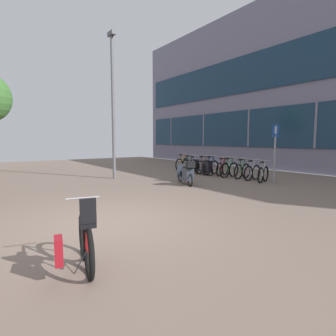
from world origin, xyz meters
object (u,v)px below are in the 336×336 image
(scooter_mid, at_px, (187,174))
(bicycle_rack_09, at_px, (182,164))
(bicycle_rack_05, at_px, (211,167))
(scooter_near, at_px, (204,167))
(bicycle_foreground, at_px, (83,241))
(bicycle_rack_00, at_px, (263,174))
(bicycle_rack_01, at_px, (252,172))
(bicycle_rack_06, at_px, (203,167))
(bicycle_rack_07, at_px, (194,166))
(bicycle_rack_08, at_px, (189,165))
(parking_sign, at_px, (275,147))
(lamp_post, at_px, (113,100))
(bicycle_rack_04, at_px, (222,169))
(bicycle_rack_02, at_px, (242,171))
(bicycle_rack_03, at_px, (229,170))

(scooter_mid, bearing_deg, bicycle_rack_09, 54.01)
(bicycle_rack_05, xyz_separation_m, scooter_near, (-0.43, 0.02, 0.04))
(bicycle_foreground, bearing_deg, bicycle_rack_09, 46.14)
(bicycle_rack_00, bearing_deg, bicycle_rack_05, 90.15)
(bicycle_foreground, xyz_separation_m, bicycle_rack_01, (8.87, 4.18, -0.05))
(bicycle_rack_06, bearing_deg, bicycle_rack_07, 101.85)
(bicycle_rack_05, distance_m, bicycle_rack_08, 1.91)
(bicycle_rack_08, xyz_separation_m, bicycle_rack_09, (0.01, 0.64, 0.01))
(bicycle_rack_07, distance_m, parking_sign, 5.04)
(bicycle_foreground, relative_size, scooter_mid, 0.78)
(bicycle_rack_06, xyz_separation_m, bicycle_rack_07, (-0.13, 0.64, -0.01))
(bicycle_rack_08, relative_size, parking_sign, 0.54)
(bicycle_rack_07, bearing_deg, scooter_mid, -133.71)
(bicycle_foreground, height_order, lamp_post, lamp_post)
(bicycle_rack_04, relative_size, scooter_near, 0.78)
(bicycle_rack_09, xyz_separation_m, scooter_mid, (-3.22, -4.43, 0.10))
(bicycle_rack_04, bearing_deg, bicycle_rack_02, -91.10)
(bicycle_rack_01, height_order, bicycle_rack_04, bicycle_rack_01)
(bicycle_rack_06, bearing_deg, bicycle_rack_00, -90.82)
(bicycle_rack_02, relative_size, bicycle_rack_09, 0.99)
(scooter_near, distance_m, scooter_mid, 3.28)
(bicycle_rack_03, height_order, parking_sign, parking_sign)
(bicycle_foreground, relative_size, lamp_post, 0.21)
(bicycle_rack_03, xyz_separation_m, scooter_mid, (-3.09, -0.62, 0.10))
(bicycle_rack_07, distance_m, scooter_mid, 4.37)
(bicycle_rack_02, xyz_separation_m, bicycle_rack_03, (-0.17, 0.64, 0.01))
(bicycle_rack_09, distance_m, scooter_mid, 5.48)
(bicycle_rack_00, xyz_separation_m, bicycle_rack_01, (0.09, 0.64, 0.00))
(bicycle_rack_07, bearing_deg, bicycle_rack_00, -88.99)
(bicycle_rack_01, bearing_deg, bicycle_rack_05, 92.14)
(bicycle_rack_01, distance_m, bicycle_rack_06, 3.18)
(bicycle_rack_02, distance_m, bicycle_rack_04, 1.27)
(bicycle_rack_00, relative_size, scooter_mid, 0.71)
(bicycle_foreground, xyz_separation_m, bicycle_rack_00, (8.78, 3.54, -0.05))
(bicycle_foreground, relative_size, bicycle_rack_08, 1.05)
(bicycle_rack_04, xyz_separation_m, bicycle_rack_09, (-0.07, 3.18, 0.02))
(bicycle_rack_03, distance_m, bicycle_rack_06, 1.91)
(bicycle_rack_07, relative_size, parking_sign, 0.53)
(scooter_near, bearing_deg, bicycle_rack_05, -3.20)
(bicycle_rack_02, xyz_separation_m, parking_sign, (-0.07, -1.72, 1.14))
(bicycle_rack_08, xyz_separation_m, lamp_post, (-4.83, -0.51, 3.24))
(bicycle_rack_00, distance_m, bicycle_rack_06, 3.82)
(bicycle_rack_09, bearing_deg, bicycle_rack_04, -88.75)
(bicycle_rack_09, bearing_deg, bicycle_rack_03, -91.93)
(bicycle_rack_05, distance_m, bicycle_rack_09, 2.55)
(bicycle_foreground, height_order, bicycle_rack_02, bicycle_foreground)
(bicycle_rack_05, relative_size, parking_sign, 0.59)
(bicycle_rack_03, bearing_deg, lamp_post, 150.45)
(bicycle_rack_01, relative_size, scooter_near, 0.80)
(bicycle_foreground, bearing_deg, scooter_near, 38.95)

